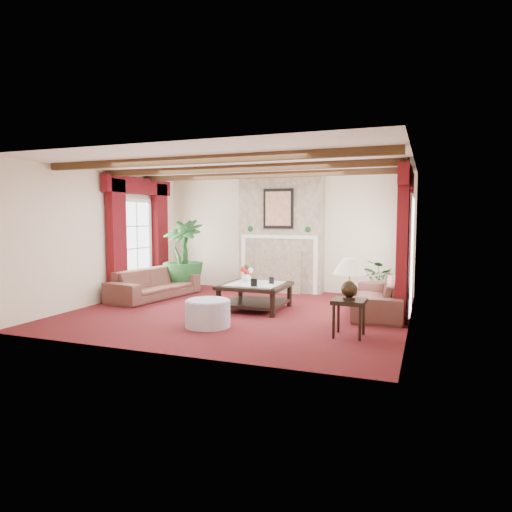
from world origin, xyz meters
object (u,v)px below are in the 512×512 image
at_px(sofa_left, 154,279).
at_px(side_table, 349,318).
at_px(sofa_right, 378,290).
at_px(ottoman, 208,314).
at_px(potted_palm, 183,271).
at_px(coffee_table, 255,297).

distance_m(sofa_left, side_table, 4.79).
bearing_deg(sofa_right, side_table, -11.59).
height_order(sofa_right, ottoman, sofa_right).
xyz_separation_m(potted_palm, ottoman, (2.12, -2.92, -0.26)).
bearing_deg(side_table, potted_palm, 147.94).
height_order(sofa_right, potted_palm, potted_palm).
height_order(potted_palm, ottoman, potted_palm).
bearing_deg(ottoman, side_table, 4.95).
bearing_deg(sofa_left, coffee_table, -89.32).
distance_m(coffee_table, side_table, 2.40).
relative_size(coffee_table, side_table, 2.16).
xyz_separation_m(coffee_table, ottoman, (-0.23, -1.53, -0.03)).
bearing_deg(ottoman, sofa_left, 139.83).
relative_size(sofa_left, coffee_table, 1.87).
distance_m(sofa_right, coffee_table, 2.29).
bearing_deg(potted_palm, sofa_right, -10.93).
bearing_deg(sofa_left, ottoman, -121.19).
bearing_deg(coffee_table, side_table, -33.99).
bearing_deg(side_table, ottoman, -175.05).
bearing_deg(ottoman, potted_palm, 126.02).
relative_size(sofa_right, side_table, 3.92).
height_order(side_table, ottoman, side_table).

